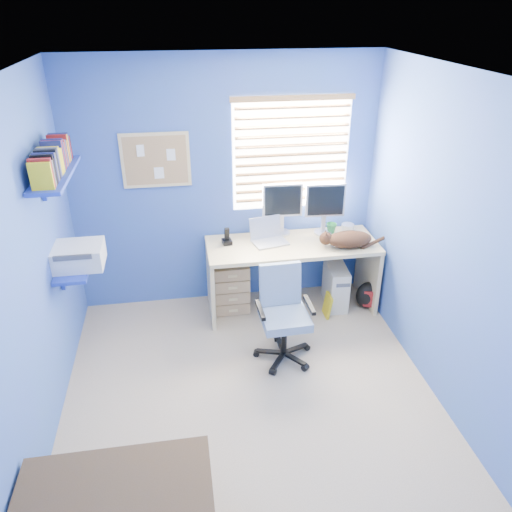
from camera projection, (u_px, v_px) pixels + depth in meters
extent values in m
cube|color=tan|center=(251.00, 396.00, 4.09)|extent=(3.00, 3.20, 0.00)
cube|color=white|center=(249.00, 75.00, 2.94)|extent=(3.00, 3.20, 0.00)
cube|color=#3966B0|center=(226.00, 186.00, 4.91)|extent=(3.00, 0.01, 2.50)
cube|color=#3966B0|center=(306.00, 438.00, 2.11)|extent=(3.00, 0.01, 2.50)
cube|color=#3966B0|center=(26.00, 279.00, 3.30)|extent=(0.01, 3.20, 2.50)
cube|color=#3966B0|center=(448.00, 247.00, 3.73)|extent=(0.01, 3.20, 2.50)
cube|color=#E3C989|center=(291.00, 276.00, 5.11)|extent=(1.69, 0.65, 0.74)
cube|color=silver|center=(270.00, 233.00, 4.89)|extent=(0.38, 0.33, 0.22)
cube|color=silver|center=(282.00, 209.00, 5.02)|extent=(0.40, 0.14, 0.54)
cube|color=silver|center=(324.00, 209.00, 5.02)|extent=(0.41, 0.14, 0.54)
cube|color=black|center=(227.00, 236.00, 4.89)|extent=(0.10, 0.12, 0.17)
imported|color=#227B3A|center=(331.00, 228.00, 5.14)|extent=(0.10, 0.09, 0.10)
cylinder|color=silver|center=(348.00, 227.00, 5.20)|extent=(0.13, 0.13, 0.07)
ellipsoid|color=black|center=(350.00, 239.00, 4.84)|extent=(0.47, 0.29, 0.16)
cube|color=beige|center=(336.00, 285.00, 5.22)|extent=(0.22, 0.45, 0.45)
cube|color=tan|center=(231.00, 286.00, 5.11)|extent=(0.35, 0.28, 0.54)
cube|color=yellow|center=(328.00, 305.00, 5.07)|extent=(0.03, 0.17, 0.24)
ellipsoid|color=black|center=(368.00, 295.00, 5.19)|extent=(0.31, 0.28, 0.30)
cylinder|color=black|center=(284.00, 355.00, 4.51)|extent=(0.51, 0.51, 0.06)
cylinder|color=black|center=(284.00, 337.00, 4.42)|extent=(0.05, 0.05, 0.33)
cube|color=#7388A9|center=(285.00, 318.00, 4.33)|extent=(0.42, 0.42, 0.08)
cube|color=#7388A9|center=(280.00, 284.00, 4.39)|extent=(0.37, 0.07, 0.39)
cube|color=white|center=(291.00, 154.00, 4.86)|extent=(1.15, 0.01, 1.10)
cube|color=#A46B3E|center=(292.00, 155.00, 4.83)|extent=(1.10, 0.03, 1.00)
cube|color=#E3C989|center=(156.00, 160.00, 4.67)|extent=(0.64, 0.02, 0.52)
cube|color=tan|center=(156.00, 160.00, 4.66)|extent=(0.58, 0.01, 0.46)
cube|color=#2138AA|center=(74.00, 267.00, 4.13)|extent=(0.26, 0.55, 0.03)
cube|color=silver|center=(77.00, 256.00, 4.08)|extent=(0.42, 0.34, 0.18)
cube|color=#2138AA|center=(55.00, 174.00, 3.76)|extent=(0.24, 0.90, 0.03)
cube|color=navy|center=(51.00, 158.00, 3.70)|extent=(0.15, 0.80, 0.22)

